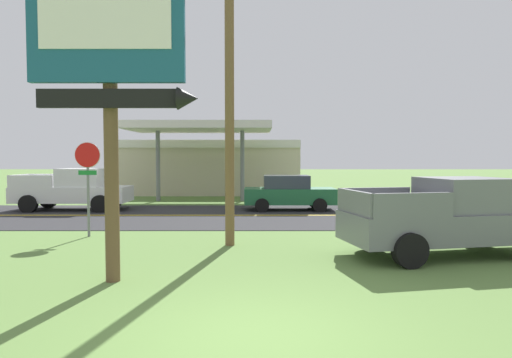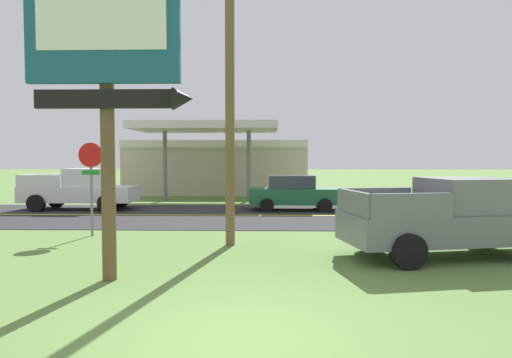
{
  "view_description": "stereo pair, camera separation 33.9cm",
  "coord_description": "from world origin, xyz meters",
  "px_view_note": "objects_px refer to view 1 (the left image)",
  "views": [
    {
      "loc": [
        0.05,
        -6.03,
        2.46
      ],
      "look_at": [
        0.0,
        8.0,
        1.8
      ],
      "focal_mm": 31.6,
      "sensor_mm": 36.0,
      "label": 1
    },
    {
      "loc": [
        0.39,
        -6.02,
        2.46
      ],
      "look_at": [
        0.0,
        8.0,
        1.8
      ],
      "focal_mm": 31.6,
      "sensor_mm": 36.0,
      "label": 2
    }
  ],
  "objects_px": {
    "pickup_grey_parked_on_lawn": "(452,218)",
    "car_green_near_lane": "(290,193)",
    "gas_station": "(212,165)",
    "motel_sign": "(113,70)",
    "utility_pole": "(231,57)",
    "stop_sign": "(89,172)",
    "pickup_white_on_road": "(76,190)"
  },
  "relations": [
    {
      "from": "stop_sign",
      "to": "pickup_white_on_road",
      "type": "relative_size",
      "value": 0.57
    },
    {
      "from": "utility_pole",
      "to": "pickup_white_on_road",
      "type": "relative_size",
      "value": 1.89
    },
    {
      "from": "motel_sign",
      "to": "utility_pole",
      "type": "bearing_deg",
      "value": 61.89
    },
    {
      "from": "gas_station",
      "to": "pickup_grey_parked_on_lawn",
      "type": "xyz_separation_m",
      "value": [
        8.06,
        -19.99,
        -0.98
      ]
    },
    {
      "from": "motel_sign",
      "to": "utility_pole",
      "type": "relative_size",
      "value": 0.61
    },
    {
      "from": "stop_sign",
      "to": "gas_station",
      "type": "height_order",
      "value": "gas_station"
    },
    {
      "from": "gas_station",
      "to": "pickup_white_on_road",
      "type": "distance_m",
      "value": 11.55
    },
    {
      "from": "pickup_white_on_road",
      "to": "car_green_near_lane",
      "type": "xyz_separation_m",
      "value": [
        10.06,
        0.0,
        -0.13
      ]
    },
    {
      "from": "stop_sign",
      "to": "pickup_white_on_road",
      "type": "xyz_separation_m",
      "value": [
        -3.29,
        7.06,
        -1.06
      ]
    },
    {
      "from": "motel_sign",
      "to": "stop_sign",
      "type": "height_order",
      "value": "motel_sign"
    },
    {
      "from": "stop_sign",
      "to": "gas_station",
      "type": "distance_m",
      "value": 17.38
    },
    {
      "from": "gas_station",
      "to": "pickup_grey_parked_on_lawn",
      "type": "relative_size",
      "value": 2.19
    },
    {
      "from": "stop_sign",
      "to": "gas_station",
      "type": "xyz_separation_m",
      "value": [
        2.06,
        17.25,
        -0.08
      ]
    },
    {
      "from": "stop_sign",
      "to": "car_green_near_lane",
      "type": "height_order",
      "value": "stop_sign"
    },
    {
      "from": "pickup_grey_parked_on_lawn",
      "to": "car_green_near_lane",
      "type": "bearing_deg",
      "value": 108.85
    },
    {
      "from": "pickup_grey_parked_on_lawn",
      "to": "car_green_near_lane",
      "type": "height_order",
      "value": "pickup_grey_parked_on_lawn"
    },
    {
      "from": "utility_pole",
      "to": "gas_station",
      "type": "height_order",
      "value": "utility_pole"
    },
    {
      "from": "stop_sign",
      "to": "pickup_white_on_road",
      "type": "height_order",
      "value": "stop_sign"
    },
    {
      "from": "motel_sign",
      "to": "pickup_grey_parked_on_lawn",
      "type": "xyz_separation_m",
      "value": [
        7.66,
        2.47,
        -3.19
      ]
    },
    {
      "from": "pickup_white_on_road",
      "to": "motel_sign",
      "type": "bearing_deg",
      "value": -64.94
    },
    {
      "from": "pickup_grey_parked_on_lawn",
      "to": "gas_station",
      "type": "bearing_deg",
      "value": 111.94
    },
    {
      "from": "gas_station",
      "to": "utility_pole",
      "type": "bearing_deg",
      "value": -82.54
    },
    {
      "from": "motel_sign",
      "to": "gas_station",
      "type": "height_order",
      "value": "motel_sign"
    },
    {
      "from": "gas_station",
      "to": "car_green_near_lane",
      "type": "xyz_separation_m",
      "value": [
        4.71,
        -10.19,
        -1.11
      ]
    },
    {
      "from": "stop_sign",
      "to": "car_green_near_lane",
      "type": "xyz_separation_m",
      "value": [
        6.77,
        7.06,
        -1.2
      ]
    },
    {
      "from": "utility_pole",
      "to": "pickup_white_on_road",
      "type": "xyz_separation_m",
      "value": [
        -7.78,
        8.44,
        -4.28
      ]
    },
    {
      "from": "utility_pole",
      "to": "gas_station",
      "type": "distance_m",
      "value": 19.08
    },
    {
      "from": "stop_sign",
      "to": "pickup_grey_parked_on_lawn",
      "type": "height_order",
      "value": "stop_sign"
    },
    {
      "from": "car_green_near_lane",
      "to": "motel_sign",
      "type": "bearing_deg",
      "value": -109.38
    },
    {
      "from": "stop_sign",
      "to": "pickup_white_on_road",
      "type": "distance_m",
      "value": 7.86
    },
    {
      "from": "utility_pole",
      "to": "pickup_grey_parked_on_lawn",
      "type": "xyz_separation_m",
      "value": [
        5.62,
        -1.36,
        -4.28
      ]
    },
    {
      "from": "car_green_near_lane",
      "to": "stop_sign",
      "type": "bearing_deg",
      "value": -133.78
    }
  ]
}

